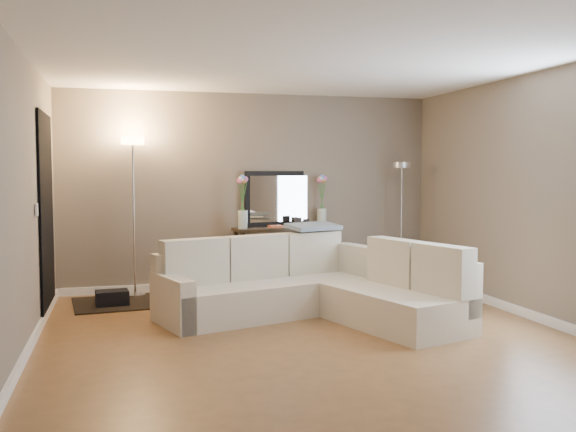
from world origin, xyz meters
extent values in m
cube|color=brown|center=(0.00, 0.00, -0.01)|extent=(5.00, 5.50, 0.01)
cube|color=white|center=(0.00, 0.00, 2.60)|extent=(5.00, 5.50, 0.01)
cube|color=#796D5D|center=(0.00, 2.76, 1.30)|extent=(5.00, 0.02, 2.60)
cube|color=#796D5D|center=(0.00, -2.76, 1.30)|extent=(5.00, 0.02, 2.60)
cube|color=#796D5D|center=(-2.51, 0.00, 1.30)|extent=(0.02, 5.50, 2.60)
cube|color=#796D5D|center=(2.51, 0.00, 1.30)|extent=(0.02, 5.50, 2.60)
cube|color=white|center=(0.00, 2.73, 0.05)|extent=(5.00, 0.03, 0.10)
cube|color=white|center=(-2.48, 0.00, 0.05)|extent=(0.03, 5.50, 0.10)
cube|color=white|center=(2.48, 0.00, 0.05)|extent=(0.03, 5.50, 0.10)
cube|color=black|center=(-2.48, 1.70, 1.10)|extent=(0.02, 1.20, 2.20)
cube|color=white|center=(-2.48, 0.85, 1.20)|extent=(0.02, 0.08, 0.12)
cube|color=beige|center=(-0.13, 1.08, 0.19)|extent=(2.56, 1.52, 0.37)
cube|color=beige|center=(-0.23, 1.40, 0.45)|extent=(2.37, 0.89, 0.52)
cube|color=beige|center=(-1.22, 0.75, 0.26)|extent=(0.41, 0.85, 0.52)
cube|color=beige|center=(0.97, 0.21, 0.19)|extent=(1.24, 1.67, 0.37)
cube|color=beige|center=(1.16, 0.70, 0.45)|extent=(0.87, 2.28, 0.52)
cube|color=beige|center=(-0.95, 1.06, 0.61)|extent=(0.75, 0.41, 0.48)
cube|color=beige|center=(-0.24, 1.28, 0.61)|extent=(0.75, 0.41, 0.48)
cube|color=beige|center=(0.47, 1.50, 0.61)|extent=(0.75, 0.41, 0.48)
cube|color=beige|center=(1.10, 0.54, 0.61)|extent=(0.39, 0.70, 0.48)
cube|color=beige|center=(1.31, -0.13, 0.61)|extent=(0.39, 0.70, 0.48)
cube|color=gray|center=(0.50, 1.53, 0.92)|extent=(0.70, 0.55, 0.08)
cube|color=black|center=(0.40, 2.55, 0.81)|extent=(1.38, 0.54, 0.04)
cube|color=black|center=(-0.20, 2.32, 0.39)|extent=(0.05, 0.05, 0.79)
cube|color=black|center=(-0.24, 2.60, 0.39)|extent=(0.05, 0.05, 0.79)
cube|color=black|center=(1.03, 2.49, 0.39)|extent=(0.05, 0.05, 0.79)
cube|color=black|center=(0.99, 2.77, 0.39)|extent=(0.05, 0.05, 0.79)
cube|color=black|center=(0.40, 2.55, 0.19)|extent=(1.30, 0.50, 0.03)
cube|color=#BF3333|center=(-0.15, 2.47, 0.30)|extent=(0.05, 0.17, 0.20)
cube|color=#3359A5|center=(-0.11, 2.48, 0.31)|extent=(0.06, 0.17, 0.22)
cube|color=gold|center=(-0.06, 2.48, 0.32)|extent=(0.07, 0.17, 0.24)
cube|color=#3F7F4C|center=(-0.01, 2.49, 0.30)|extent=(0.07, 0.17, 0.20)
cube|color=#994C99|center=(0.04, 2.50, 0.31)|extent=(0.05, 0.17, 0.22)
cube|color=orange|center=(0.08, 2.50, 0.32)|extent=(0.06, 0.17, 0.24)
cube|color=#262626|center=(0.13, 2.51, 0.30)|extent=(0.07, 0.17, 0.20)
cube|color=#4C99B2|center=(0.19, 2.52, 0.31)|extent=(0.07, 0.17, 0.22)
cube|color=#B2A58C|center=(0.24, 2.52, 0.32)|extent=(0.05, 0.17, 0.24)
cube|color=brown|center=(0.28, 2.53, 0.30)|extent=(0.06, 0.17, 0.20)
cube|color=navy|center=(0.33, 2.54, 0.31)|extent=(0.07, 0.17, 0.22)
cube|color=gold|center=(0.38, 2.54, 0.32)|extent=(0.07, 0.17, 0.24)
cube|color=black|center=(0.37, 2.72, 1.20)|extent=(0.95, 0.17, 0.74)
cube|color=white|center=(0.37, 2.70, 1.20)|extent=(0.82, 0.12, 0.62)
cube|color=#D75826|center=(0.28, 2.50, 0.84)|extent=(0.20, 0.15, 0.04)
cube|color=black|center=(0.59, 2.52, 0.88)|extent=(0.11, 0.03, 0.13)
cube|color=black|center=(0.71, 2.54, 0.87)|extent=(0.08, 0.03, 0.11)
cylinder|color=silver|center=(-0.17, 2.47, 0.94)|extent=(0.14, 0.14, 0.25)
cylinder|color=#38722D|center=(-0.19, 2.47, 1.23)|extent=(0.10, 0.02, 0.43)
sphere|color=#E5598C|center=(-0.21, 2.46, 1.45)|extent=(0.08, 0.08, 0.07)
cylinder|color=#38722D|center=(-0.18, 2.47, 1.24)|extent=(0.06, 0.02, 0.45)
sphere|color=white|center=(-0.19, 2.47, 1.47)|extent=(0.08, 0.08, 0.07)
cylinder|color=#38722D|center=(-0.17, 2.47, 1.25)|extent=(0.01, 0.01, 0.48)
sphere|color=#598CE5|center=(-0.17, 2.47, 1.49)|extent=(0.08, 0.08, 0.07)
cylinder|color=#38722D|center=(-0.16, 2.47, 1.23)|extent=(0.06, 0.02, 0.43)
sphere|color=#E58C4C|center=(-0.15, 2.47, 1.45)|extent=(0.08, 0.08, 0.07)
cylinder|color=#38722D|center=(-0.15, 2.47, 1.24)|extent=(0.11, 0.02, 0.45)
sphere|color=#D866B2|center=(-0.13, 2.47, 1.47)|extent=(0.08, 0.08, 0.07)
cylinder|color=silver|center=(0.96, 2.62, 0.94)|extent=(0.14, 0.14, 0.25)
cylinder|color=#38722D|center=(0.94, 2.62, 1.23)|extent=(0.10, 0.02, 0.43)
sphere|color=#E5598C|center=(0.92, 2.62, 1.45)|extent=(0.08, 0.08, 0.07)
cylinder|color=#38722D|center=(0.95, 2.62, 1.24)|extent=(0.06, 0.02, 0.45)
sphere|color=white|center=(0.94, 2.62, 1.47)|extent=(0.08, 0.08, 0.07)
cylinder|color=#38722D|center=(0.96, 2.62, 1.25)|extent=(0.01, 0.01, 0.48)
sphere|color=#598CE5|center=(0.96, 2.62, 1.49)|extent=(0.08, 0.08, 0.07)
cylinder|color=#38722D|center=(0.97, 2.63, 1.23)|extent=(0.06, 0.02, 0.43)
sphere|color=#E58C4C|center=(0.98, 2.63, 1.45)|extent=(0.08, 0.08, 0.07)
cylinder|color=#38722D|center=(0.98, 2.63, 1.24)|extent=(0.11, 0.02, 0.45)
sphere|color=#D866B2|center=(1.00, 2.63, 1.47)|extent=(0.08, 0.08, 0.07)
cylinder|color=silver|center=(-1.54, 2.49, 0.02)|extent=(0.28, 0.28, 0.03)
cylinder|color=silver|center=(-1.54, 2.49, 0.96)|extent=(0.03, 0.03, 1.89)
cylinder|color=#FFBF72|center=(-1.54, 2.49, 1.94)|extent=(0.31, 0.31, 0.09)
cylinder|color=silver|center=(2.02, 2.38, 0.01)|extent=(0.24, 0.24, 0.03)
cylinder|color=silver|center=(2.02, 2.38, 0.82)|extent=(0.03, 0.03, 1.61)
cylinder|color=silver|center=(2.02, 2.38, 1.65)|extent=(0.26, 0.26, 0.07)
cube|color=black|center=(-1.61, 2.10, 0.01)|extent=(1.39, 1.10, 0.02)
cube|color=black|center=(-1.81, 1.97, 0.06)|extent=(0.39, 0.30, 0.24)
camera|label=1|loc=(-1.71, -5.69, 1.57)|focal=40.00mm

